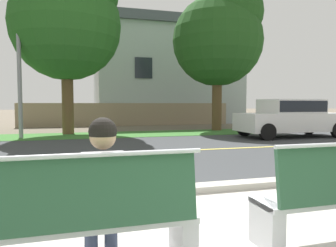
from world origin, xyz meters
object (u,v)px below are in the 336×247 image
Objects in this scene: streetlamp at (19,29)px; shade_tree_left at (70,17)px; bench_left at (65,222)px; car_white_near at (290,116)px; seated_person_grey at (103,186)px; shade_tree_centre at (221,34)px.

streetlamp is 0.96× the size of shade_tree_left.
car_white_near is (8.44, 8.59, 0.39)m from bench_left.
seated_person_grey is at bearing -78.08° from streetlamp.
streetlamp is 1.01× the size of shade_tree_centre.
shade_tree_left reaches higher than seated_person_grey.
streetlamp is 9.20m from shade_tree_centre.
car_white_near is at bearing 45.52° from bench_left.
seated_person_grey is at bearing -119.13° from shade_tree_centre.
seated_person_grey is 0.17× the size of shade_tree_centre.
streetlamp is at bearing 101.92° from seated_person_grey.
shade_tree_centre reaches higher than car_white_near.
streetlamp is at bearing -173.55° from shade_tree_centre.
shade_tree_left is (-8.60, 3.72, 4.28)m from car_white_near.
shade_tree_centre is at bearing 60.87° from seated_person_grey.
shade_tree_centre is at bearing 6.45° from streetlamp.
bench_left is 0.28× the size of shade_tree_centre.
shade_tree_centre is at bearing 110.11° from car_white_near.
shade_tree_left is at bearing 28.18° from streetlamp.
streetlamp is (-2.05, 11.30, 3.82)m from bench_left.
shade_tree_left reaches higher than shade_tree_centre.
car_white_near is 10.30m from shade_tree_left.
bench_left is 1.64× the size of seated_person_grey.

